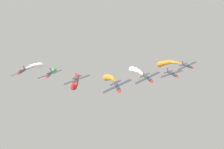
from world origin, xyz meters
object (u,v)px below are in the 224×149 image
(airplane_lead, at_px, (117,86))
(airplane_right_inner, at_px, (76,80))
(airplane_left_inner, at_px, (148,78))
(airplane_left_outer, at_px, (172,74))
(airplane_right_outer, at_px, (50,74))
(airplane_high_slot, at_px, (22,71))
(airplane_trailing, at_px, (187,66))

(airplane_lead, bearing_deg, airplane_right_inner, -41.23)
(airplane_left_inner, relative_size, airplane_right_inner, 1.00)
(airplane_right_inner, xyz_separation_m, airplane_left_outer, (-37.25, -9.06, -0.38))
(airplane_left_outer, bearing_deg, airplane_right_outer, -1.49)
(airplane_right_outer, relative_size, airplane_high_slot, 1.00)
(airplane_right_outer, bearing_deg, airplane_right_inner, 136.31)
(airplane_right_outer, bearing_deg, airplane_trailing, -169.56)
(airplane_lead, bearing_deg, airplane_trailing, -138.42)
(airplane_high_slot, bearing_deg, airplane_right_outer, 142.98)
(airplane_right_inner, height_order, airplane_left_outer, airplane_right_inner)
(airplane_trailing, bearing_deg, airplane_left_outer, 45.97)
(airplane_left_outer, relative_size, airplane_right_outer, 1.00)
(airplane_left_inner, bearing_deg, airplane_left_outer, -139.38)
(airplane_left_outer, distance_m, airplane_right_outer, 48.05)
(airplane_left_inner, distance_m, airplane_high_slot, 53.16)
(airplane_right_inner, xyz_separation_m, airplane_high_slot, (23.96, -20.24, -0.28))
(airplane_right_inner, relative_size, airplane_left_outer, 1.00)
(airplane_lead, bearing_deg, airplane_left_inner, -142.37)
(airplane_lead, distance_m, airplane_left_outer, 31.81)
(airplane_left_inner, xyz_separation_m, airplane_right_inner, (24.29, -2.06, -0.58))
(airplane_left_inner, relative_size, airplane_high_slot, 1.00)
(airplane_lead, bearing_deg, airplane_high_slot, -40.55)
(airplane_left_outer, xyz_separation_m, airplane_high_slot, (61.21, -11.18, 0.11))
(airplane_trailing, height_order, airplane_high_slot, airplane_trailing)
(airplane_trailing, distance_m, airplane_high_slot, 73.11)
(airplane_left_outer, bearing_deg, airplane_right_inner, 13.66)
(airplane_trailing, bearing_deg, airplane_lead, 41.58)
(airplane_left_inner, xyz_separation_m, airplane_high_slot, (48.25, -22.29, -0.86))
(airplane_lead, xyz_separation_m, airplane_trailing, (-36.52, -32.40, 0.42))
(airplane_lead, height_order, airplane_high_slot, airplane_lead)
(airplane_right_inner, height_order, airplane_right_outer, airplane_right_outer)
(airplane_lead, xyz_separation_m, airplane_right_inner, (12.62, -11.06, -0.23))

